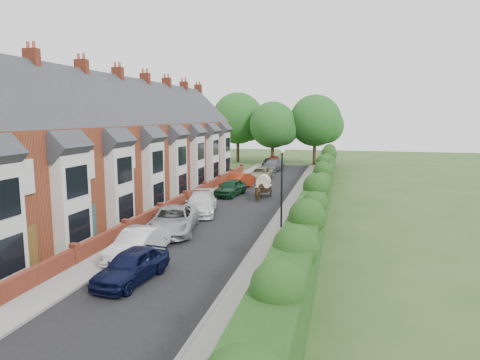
# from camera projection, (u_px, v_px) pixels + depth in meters

# --- Properties ---
(ground) EXTENTS (140.00, 140.00, 0.00)m
(ground) POSITION_uv_depth(u_px,v_px,m) (212.00, 243.00, 24.23)
(ground) COLOR #2D4C1E
(ground) RESTS_ON ground
(road) EXTENTS (6.00, 58.00, 0.02)m
(road) POSITION_uv_depth(u_px,v_px,m) (246.00, 204.00, 34.92)
(road) COLOR black
(road) RESTS_ON ground
(pavement_hedge_side) EXTENTS (2.20, 58.00, 0.12)m
(pavement_hedge_side) POSITION_uv_depth(u_px,v_px,m) (296.00, 206.00, 33.97)
(pavement_hedge_side) COLOR gray
(pavement_hedge_side) RESTS_ON ground
(pavement_house_side) EXTENTS (1.70, 58.00, 0.12)m
(pavement_house_side) POSITION_uv_depth(u_px,v_px,m) (201.00, 202.00, 35.80)
(pavement_house_side) COLOR gray
(pavement_house_side) RESTS_ON ground
(kerb_hedge_side) EXTENTS (0.18, 58.00, 0.13)m
(kerb_hedge_side) POSITION_uv_depth(u_px,v_px,m) (283.00, 206.00, 34.21)
(kerb_hedge_side) COLOR gray
(kerb_hedge_side) RESTS_ON ground
(kerb_house_side) EXTENTS (0.18, 58.00, 0.13)m
(kerb_house_side) POSITION_uv_depth(u_px,v_px,m) (210.00, 202.00, 35.62)
(kerb_house_side) COLOR gray
(kerb_house_side) RESTS_ON ground
(hedge) EXTENTS (2.10, 58.00, 2.85)m
(hedge) POSITION_uv_depth(u_px,v_px,m) (319.00, 188.00, 33.33)
(hedge) COLOR #153D13
(hedge) RESTS_ON ground
(terrace_row) EXTENTS (9.05, 40.50, 11.50)m
(terrace_row) POSITION_uv_depth(u_px,v_px,m) (122.00, 149.00, 35.68)
(terrace_row) COLOR #963F26
(terrace_row) RESTS_ON ground
(garden_wall_row) EXTENTS (0.35, 40.35, 1.10)m
(garden_wall_row) POSITION_uv_depth(u_px,v_px,m) (185.00, 199.00, 35.01)
(garden_wall_row) COLOR brown
(garden_wall_row) RESTS_ON ground
(lamppost) EXTENTS (0.32, 0.32, 5.16)m
(lamppost) POSITION_uv_depth(u_px,v_px,m) (282.00, 178.00, 26.81)
(lamppost) COLOR black
(lamppost) RESTS_ON ground
(tree_far_left) EXTENTS (7.14, 6.80, 9.29)m
(tree_far_left) POSITION_uv_depth(u_px,v_px,m) (275.00, 126.00, 62.54)
(tree_far_left) COLOR #332316
(tree_far_left) RESTS_ON ground
(tree_far_right) EXTENTS (7.98, 7.60, 10.31)m
(tree_far_right) POSITION_uv_depth(u_px,v_px,m) (318.00, 122.00, 62.98)
(tree_far_right) COLOR #332316
(tree_far_right) RESTS_ON ground
(tree_far_back) EXTENTS (8.40, 8.00, 10.82)m
(tree_far_back) POSITION_uv_depth(u_px,v_px,m) (240.00, 120.00, 66.66)
(tree_far_back) COLOR #332316
(tree_far_back) RESTS_ON ground
(car_navy) EXTENTS (2.21, 4.44, 1.45)m
(car_navy) POSITION_uv_depth(u_px,v_px,m) (132.00, 266.00, 18.55)
(car_navy) COLOR black
(car_navy) RESTS_ON ground
(car_silver_a) EXTENTS (1.65, 4.59, 1.50)m
(car_silver_a) POSITION_uv_depth(u_px,v_px,m) (138.00, 244.00, 21.62)
(car_silver_a) COLOR silver
(car_silver_a) RESTS_ON ground
(car_silver_b) EXTENTS (3.83, 6.15, 1.59)m
(car_silver_b) POSITION_uv_depth(u_px,v_px,m) (173.00, 220.00, 26.40)
(car_silver_b) COLOR #9EA1A6
(car_silver_b) RESTS_ON ground
(car_white) EXTENTS (3.31, 5.64, 1.53)m
(car_white) POSITION_uv_depth(u_px,v_px,m) (201.00, 203.00, 31.54)
(car_white) COLOR silver
(car_white) RESTS_ON ground
(car_green) EXTENTS (2.43, 4.67, 1.52)m
(car_green) POSITION_uv_depth(u_px,v_px,m) (230.00, 188.00, 38.65)
(car_green) COLOR #0F341B
(car_green) RESTS_ON ground
(car_red) EXTENTS (2.76, 4.91, 1.53)m
(car_red) POSITION_uv_depth(u_px,v_px,m) (237.00, 181.00, 42.31)
(car_red) COLOR maroon
(car_red) RESTS_ON ground
(car_beige) EXTENTS (2.27, 4.85, 1.34)m
(car_beige) POSITION_uv_depth(u_px,v_px,m) (261.00, 174.00, 48.60)
(car_beige) COLOR tan
(car_beige) RESTS_ON ground
(car_grey) EXTENTS (2.85, 5.38, 1.49)m
(car_grey) POSITION_uv_depth(u_px,v_px,m) (273.00, 165.00, 56.28)
(car_grey) COLOR slate
(car_grey) RESTS_ON ground
(car_black) EXTENTS (1.68, 4.08, 1.38)m
(car_black) POSITION_uv_depth(u_px,v_px,m) (269.00, 162.00, 60.49)
(car_black) COLOR black
(car_black) RESTS_ON ground
(horse) EXTENTS (0.95, 1.75, 1.41)m
(horse) POSITION_uv_depth(u_px,v_px,m) (260.00, 193.00, 36.34)
(horse) COLOR #503A1D
(horse) RESTS_ON ground
(horse_cart) EXTENTS (1.25, 2.76, 1.99)m
(horse_cart) POSITION_uv_depth(u_px,v_px,m) (263.00, 184.00, 38.01)
(horse_cart) COLOR black
(horse_cart) RESTS_ON ground
(car_extra_far) EXTENTS (2.68, 5.27, 1.47)m
(car_extra_far) POSITION_uv_depth(u_px,v_px,m) (274.00, 162.00, 60.30)
(car_extra_far) COLOR maroon
(car_extra_far) RESTS_ON ground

